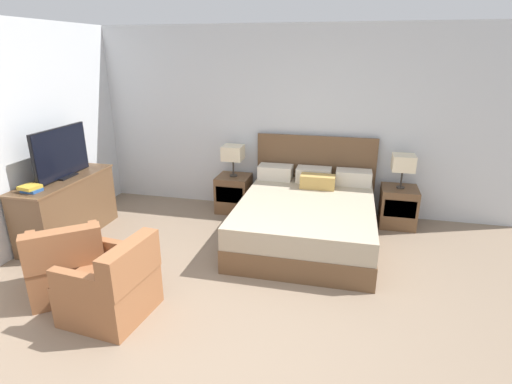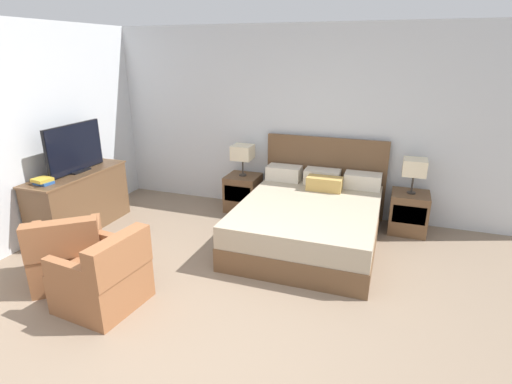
{
  "view_description": "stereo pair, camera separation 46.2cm",
  "coord_description": "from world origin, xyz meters",
  "px_view_note": "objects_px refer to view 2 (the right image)",
  "views": [
    {
      "loc": [
        0.96,
        -2.44,
        2.3
      ],
      "look_at": [
        -0.05,
        1.8,
        0.75
      ],
      "focal_mm": 28.0,
      "sensor_mm": 36.0,
      "label": 1
    },
    {
      "loc": [
        1.4,
        -2.31,
        2.3
      ],
      "look_at": [
        -0.05,
        1.8,
        0.75
      ],
      "focal_mm": 28.0,
      "sensor_mm": 36.0,
      "label": 2
    }
  ],
  "objects_px": {
    "nightstand_right": "(408,212)",
    "dresser": "(80,200)",
    "armchair_companion": "(104,279)",
    "nightstand_left": "(243,193)",
    "table_lamp_left": "(243,153)",
    "table_lamp_right": "(415,167)",
    "book_red_cover": "(44,183)",
    "book_blue_cover": "(42,180)",
    "armchair_by_window": "(68,256)",
    "bed": "(310,219)",
    "tv": "(75,149)"
  },
  "relations": [
    {
      "from": "tv",
      "to": "armchair_companion",
      "type": "height_order",
      "value": "tv"
    },
    {
      "from": "armchair_by_window",
      "to": "table_lamp_right",
      "type": "bearing_deg",
      "value": 36.28
    },
    {
      "from": "table_lamp_left",
      "to": "tv",
      "type": "bearing_deg",
      "value": -144.14
    },
    {
      "from": "nightstand_left",
      "to": "nightstand_right",
      "type": "distance_m",
      "value": 2.35
    },
    {
      "from": "book_red_cover",
      "to": "book_blue_cover",
      "type": "relative_size",
      "value": 0.98
    },
    {
      "from": "bed",
      "to": "nightstand_right",
      "type": "xyz_separation_m",
      "value": [
        1.18,
        0.71,
        -0.03
      ]
    },
    {
      "from": "armchair_by_window",
      "to": "table_lamp_left",
      "type": "bearing_deg",
      "value": 67.9
    },
    {
      "from": "bed",
      "to": "table_lamp_left",
      "type": "height_order",
      "value": "bed"
    },
    {
      "from": "dresser",
      "to": "book_blue_cover",
      "type": "xyz_separation_m",
      "value": [
        -0.01,
        -0.51,
        0.44
      ]
    },
    {
      "from": "book_red_cover",
      "to": "armchair_by_window",
      "type": "height_order",
      "value": "book_red_cover"
    },
    {
      "from": "table_lamp_right",
      "to": "armchair_companion",
      "type": "height_order",
      "value": "table_lamp_right"
    },
    {
      "from": "nightstand_right",
      "to": "armchair_companion",
      "type": "xyz_separation_m",
      "value": [
        -2.7,
        -2.71,
        0.01
      ]
    },
    {
      "from": "nightstand_right",
      "to": "table_lamp_left",
      "type": "distance_m",
      "value": 2.43
    },
    {
      "from": "nightstand_left",
      "to": "armchair_by_window",
      "type": "height_order",
      "value": "armchair_by_window"
    },
    {
      "from": "bed",
      "to": "nightstand_left",
      "type": "height_order",
      "value": "bed"
    },
    {
      "from": "nightstand_right",
      "to": "table_lamp_left",
      "type": "relative_size",
      "value": 1.18
    },
    {
      "from": "table_lamp_left",
      "to": "dresser",
      "type": "distance_m",
      "value": 2.32
    },
    {
      "from": "book_blue_cover",
      "to": "armchair_by_window",
      "type": "bearing_deg",
      "value": -35.22
    },
    {
      "from": "tv",
      "to": "book_red_cover",
      "type": "bearing_deg",
      "value": -89.92
    },
    {
      "from": "dresser",
      "to": "armchair_by_window",
      "type": "distance_m",
      "value": 1.37
    },
    {
      "from": "book_blue_cover",
      "to": "dresser",
      "type": "bearing_deg",
      "value": 88.38
    },
    {
      "from": "nightstand_left",
      "to": "table_lamp_right",
      "type": "height_order",
      "value": "table_lamp_right"
    },
    {
      "from": "nightstand_right",
      "to": "tv",
      "type": "xyz_separation_m",
      "value": [
        -4.17,
        -1.31,
        0.83
      ]
    },
    {
      "from": "nightstand_right",
      "to": "book_blue_cover",
      "type": "xyz_separation_m",
      "value": [
        -4.19,
        -1.87,
        0.58
      ]
    },
    {
      "from": "book_blue_cover",
      "to": "armchair_by_window",
      "type": "relative_size",
      "value": 0.21
    },
    {
      "from": "table_lamp_right",
      "to": "book_red_cover",
      "type": "distance_m",
      "value": 4.57
    },
    {
      "from": "armchair_companion",
      "to": "nightstand_left",
      "type": "bearing_deg",
      "value": 82.78
    },
    {
      "from": "nightstand_right",
      "to": "table_lamp_right",
      "type": "xyz_separation_m",
      "value": [
        0.0,
        0.0,
        0.62
      ]
    },
    {
      "from": "table_lamp_left",
      "to": "armchair_by_window",
      "type": "xyz_separation_m",
      "value": [
        -1.0,
        -2.46,
        -0.61
      ]
    },
    {
      "from": "table_lamp_left",
      "to": "nightstand_right",
      "type": "bearing_deg",
      "value": -0.04
    },
    {
      "from": "bed",
      "to": "book_red_cover",
      "type": "height_order",
      "value": "bed"
    },
    {
      "from": "table_lamp_right",
      "to": "tv",
      "type": "bearing_deg",
      "value": -162.53
    },
    {
      "from": "armchair_by_window",
      "to": "armchair_companion",
      "type": "xyz_separation_m",
      "value": [
        0.66,
        -0.25,
        0.0
      ]
    },
    {
      "from": "nightstand_left",
      "to": "dresser",
      "type": "xyz_separation_m",
      "value": [
        -1.82,
        -1.36,
        0.14
      ]
    },
    {
      "from": "dresser",
      "to": "armchair_companion",
      "type": "distance_m",
      "value": 2.0
    },
    {
      "from": "book_blue_cover",
      "to": "armchair_by_window",
      "type": "distance_m",
      "value": 1.16
    },
    {
      "from": "book_red_cover",
      "to": "armchair_by_window",
      "type": "relative_size",
      "value": 0.2
    },
    {
      "from": "book_blue_cover",
      "to": "tv",
      "type": "bearing_deg",
      "value": 88.26
    },
    {
      "from": "armchair_companion",
      "to": "dresser",
      "type": "bearing_deg",
      "value": 137.7
    },
    {
      "from": "armchair_companion",
      "to": "nightstand_right",
      "type": "bearing_deg",
      "value": 45.09
    },
    {
      "from": "table_lamp_left",
      "to": "dresser",
      "type": "bearing_deg",
      "value": -143.11
    },
    {
      "from": "book_red_cover",
      "to": "book_blue_cover",
      "type": "distance_m",
      "value": 0.04
    },
    {
      "from": "nightstand_right",
      "to": "dresser",
      "type": "bearing_deg",
      "value": -161.91
    },
    {
      "from": "bed",
      "to": "book_blue_cover",
      "type": "bearing_deg",
      "value": -158.96
    },
    {
      "from": "armchair_by_window",
      "to": "book_red_cover",
      "type": "bearing_deg",
      "value": 144.19
    },
    {
      "from": "bed",
      "to": "book_blue_cover",
      "type": "relative_size",
      "value": 10.4
    },
    {
      "from": "dresser",
      "to": "book_red_cover",
      "type": "relative_size",
      "value": 7.39
    },
    {
      "from": "nightstand_left",
      "to": "book_blue_cover",
      "type": "xyz_separation_m",
      "value": [
        -1.83,
        -1.87,
        0.58
      ]
    },
    {
      "from": "nightstand_right",
      "to": "tv",
      "type": "relative_size",
      "value": 0.58
    },
    {
      "from": "table_lamp_left",
      "to": "tv",
      "type": "distance_m",
      "value": 2.25
    }
  ]
}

